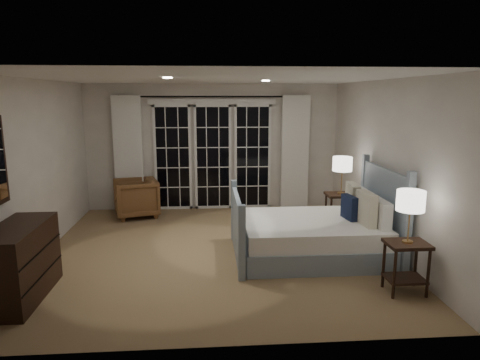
{
  "coord_description": "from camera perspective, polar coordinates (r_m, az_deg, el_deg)",
  "views": [
    {
      "loc": [
        -0.1,
        -6.06,
        2.26
      ],
      "look_at": [
        0.36,
        0.08,
        1.05
      ],
      "focal_mm": 32.0,
      "sensor_mm": 36.0,
      "label": 1
    }
  ],
  "objects": [
    {
      "name": "floor",
      "position": [
        6.47,
        -3.21,
        -9.35
      ],
      "size": [
        5.0,
        5.0,
        0.0
      ],
      "primitive_type": "plane",
      "color": "#8E6D4C",
      "rests_on": "ground"
    },
    {
      "name": "ceiling",
      "position": [
        6.06,
        -3.47,
        13.37
      ],
      "size": [
        5.0,
        5.0,
        0.0
      ],
      "primitive_type": "plane",
      "rotation": [
        3.14,
        0.0,
        0.0
      ],
      "color": "white",
      "rests_on": "wall_back"
    },
    {
      "name": "wall_left",
      "position": [
        6.59,
        -25.62,
        1.21
      ],
      "size": [
        0.02,
        5.0,
        2.5
      ],
      "primitive_type": "cube",
      "color": "beige",
      "rests_on": "floor"
    },
    {
      "name": "wall_right",
      "position": [
        6.67,
        18.68,
        1.82
      ],
      "size": [
        0.02,
        5.0,
        2.5
      ],
      "primitive_type": "cube",
      "color": "beige",
      "rests_on": "floor"
    },
    {
      "name": "wall_back",
      "position": [
        8.62,
        -3.65,
        4.38
      ],
      "size": [
        5.0,
        0.02,
        2.5
      ],
      "primitive_type": "cube",
      "color": "beige",
      "rests_on": "floor"
    },
    {
      "name": "wall_front",
      "position": [
        3.7,
        -2.6,
        -4.76
      ],
      "size": [
        5.0,
        0.02,
        2.5
      ],
      "primitive_type": "cube",
      "color": "beige",
      "rests_on": "floor"
    },
    {
      "name": "french_doors",
      "position": [
        8.6,
        -3.63,
        3.29
      ],
      "size": [
        2.5,
        0.04,
        2.2
      ],
      "color": "black",
      "rests_on": "wall_back"
    },
    {
      "name": "curtain_rod",
      "position": [
        8.46,
        -3.72,
        11.04
      ],
      "size": [
        3.5,
        0.03,
        0.03
      ],
      "primitive_type": "cylinder",
      "rotation": [
        0.0,
        1.57,
        0.0
      ],
      "color": "black",
      "rests_on": "wall_back"
    },
    {
      "name": "curtain_left",
      "position": [
        8.65,
        -14.64,
        3.4
      ],
      "size": [
        0.55,
        0.1,
        2.25
      ],
      "primitive_type": "cube",
      "color": "white",
      "rests_on": "curtain_rod"
    },
    {
      "name": "curtain_right",
      "position": [
        8.69,
        7.34,
        3.7
      ],
      "size": [
        0.55,
        0.1,
        2.25
      ],
      "primitive_type": "cube",
      "color": "white",
      "rests_on": "curtain_rod"
    },
    {
      "name": "downlight_a",
      "position": [
        6.72,
        3.46,
        13.07
      ],
      "size": [
        0.12,
        0.12,
        0.01
      ],
      "primitive_type": "cylinder",
      "color": "white",
      "rests_on": "ceiling"
    },
    {
      "name": "downlight_b",
      "position": [
        5.68,
        -9.63,
        13.29
      ],
      "size": [
        0.12,
        0.12,
        0.01
      ],
      "primitive_type": "cylinder",
      "color": "white",
      "rests_on": "ceiling"
    },
    {
      "name": "bed",
      "position": [
        6.27,
        9.98,
        -7.06
      ],
      "size": [
        2.16,
        1.55,
        1.26
      ],
      "color": "gray",
      "rests_on": "floor"
    },
    {
      "name": "nightstand_left",
      "position": [
        5.39,
        21.27,
        -9.88
      ],
      "size": [
        0.47,
        0.38,
        0.61
      ],
      "color": "black",
      "rests_on": "floor"
    },
    {
      "name": "nightstand_right",
      "position": [
        7.47,
        13.24,
        -3.41
      ],
      "size": [
        0.49,
        0.39,
        0.64
      ],
      "color": "black",
      "rests_on": "floor"
    },
    {
      "name": "lamp_left",
      "position": [
        5.19,
        21.81,
        -2.65
      ],
      "size": [
        0.32,
        0.32,
        0.61
      ],
      "color": "tan",
      "rests_on": "nightstand_left"
    },
    {
      "name": "lamp_right",
      "position": [
        7.33,
        13.49,
        2.05
      ],
      "size": [
        0.32,
        0.32,
        0.63
      ],
      "color": "tan",
      "rests_on": "nightstand_right"
    },
    {
      "name": "armchair",
      "position": [
        8.36,
        -13.71,
        -2.33
      ],
      "size": [
        0.97,
        0.96,
        0.72
      ],
      "primitive_type": "imported",
      "rotation": [
        0.0,
        0.0,
        -1.29
      ],
      "color": "brown",
      "rests_on": "floor"
    },
    {
      "name": "dresser",
      "position": [
        5.47,
        -27.34,
        -9.78
      ],
      "size": [
        0.51,
        1.2,
        0.85
      ],
      "color": "black",
      "rests_on": "floor"
    }
  ]
}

